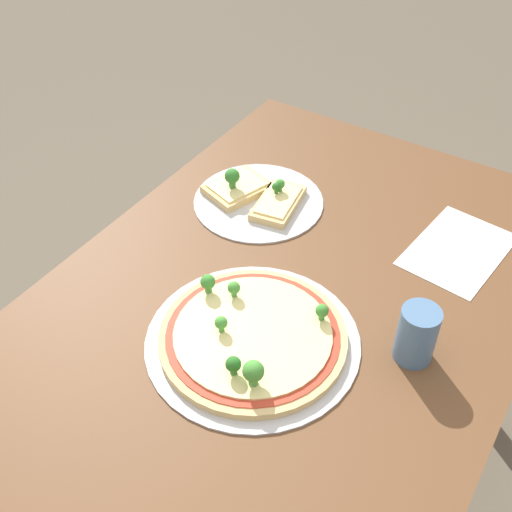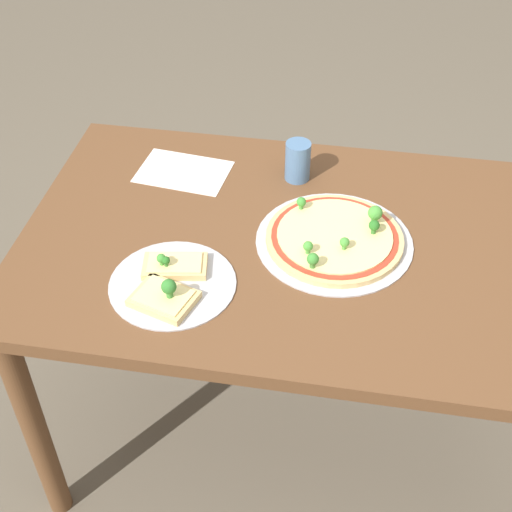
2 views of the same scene
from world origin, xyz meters
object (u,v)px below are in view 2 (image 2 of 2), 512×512
at_px(dining_table, 306,271).
at_px(pizza_tray_whole, 335,238).
at_px(pizza_tray_slice, 170,283).
at_px(drinking_cup, 298,161).

xyz_separation_m(dining_table, pizza_tray_whole, (0.06, 0.01, 0.11)).
relative_size(pizza_tray_slice, drinking_cup, 2.66).
bearing_deg(dining_table, pizza_tray_whole, 6.20).
distance_m(dining_table, pizza_tray_whole, 0.13).
distance_m(pizza_tray_whole, pizza_tray_slice, 0.40).
height_order(dining_table, pizza_tray_whole, pizza_tray_whole).
xyz_separation_m(dining_table, pizza_tray_slice, (-0.28, -0.20, 0.11)).
bearing_deg(drinking_cup, pizza_tray_slice, -116.29).
xyz_separation_m(pizza_tray_whole, drinking_cup, (-0.12, 0.24, 0.04)).
distance_m(dining_table, pizza_tray_slice, 0.36).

